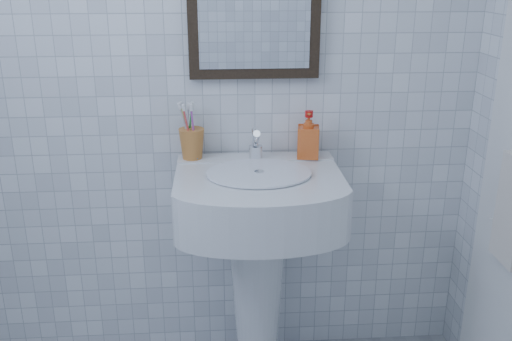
{
  "coord_description": "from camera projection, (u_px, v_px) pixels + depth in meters",
  "views": [
    {
      "loc": [
        0.06,
        -1.02,
        1.65
      ],
      "look_at": [
        0.19,
        0.86,
        0.97
      ],
      "focal_mm": 40.0,
      "sensor_mm": 36.0,
      "label": 1
    }
  ],
  "objects": [
    {
      "name": "wall_back",
      "position": [
        202.0,
        75.0,
        2.21
      ],
      "size": [
        2.2,
        0.02,
        2.5
      ],
      "primitive_type": "cube",
      "color": "white",
      "rests_on": "ground"
    },
    {
      "name": "washbasin",
      "position": [
        258.0,
        241.0,
        2.23
      ],
      "size": [
        0.61,
        0.45,
        0.94
      ],
      "color": "white",
      "rests_on": "ground"
    },
    {
      "name": "faucet",
      "position": [
        256.0,
        146.0,
        2.22
      ],
      "size": [
        0.05,
        0.11,
        0.13
      ],
      "color": "silver",
      "rests_on": "washbasin"
    },
    {
      "name": "toothbrush_cup",
      "position": [
        192.0,
        144.0,
        2.23
      ],
      "size": [
        0.11,
        0.11,
        0.12
      ],
      "primitive_type": null,
      "rotation": [
        0.0,
        0.0,
        -0.1
      ],
      "color": "#C07330",
      "rests_on": "washbasin"
    },
    {
      "name": "soap_dispenser",
      "position": [
        308.0,
        134.0,
        2.23
      ],
      "size": [
        0.1,
        0.1,
        0.19
      ],
      "primitive_type": "imported",
      "rotation": [
        0.0,
        0.0,
        -0.15
      ],
      "color": "red",
      "rests_on": "washbasin"
    },
    {
      "name": "hand_towel",
      "position": [
        511.0,
        211.0,
        1.93
      ],
      "size": [
        0.03,
        0.16,
        0.38
      ],
      "primitive_type": "cube",
      "color": "beige",
      "rests_on": "towel_ring"
    }
  ]
}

